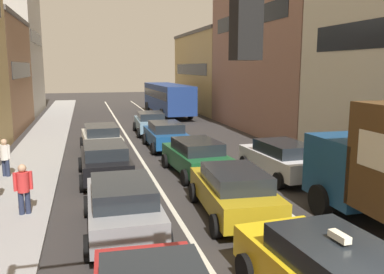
{
  "coord_description": "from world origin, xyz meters",
  "views": [
    {
      "loc": [
        -4.23,
        -3.87,
        4.46
      ],
      "look_at": [
        0.0,
        12.0,
        1.6
      ],
      "focal_mm": 37.58,
      "sensor_mm": 36.0,
      "label": 1
    }
  ],
  "objects": [
    {
      "name": "hatchback_centre_lane_third",
      "position": [
        0.15,
        11.93,
        0.8
      ],
      "size": [
        2.28,
        4.4,
        1.49
      ],
      "rotation": [
        0.0,
        0.0,
        1.63
      ],
      "color": "#19592D",
      "rests_on": "ground"
    },
    {
      "name": "sedan_left_lane_fourth",
      "position": [
        -3.49,
        17.4,
        0.8
      ],
      "size": [
        2.24,
        4.38,
        1.49
      ],
      "rotation": [
        0.0,
        0.0,
        1.62
      ],
      "color": "beige",
      "rests_on": "ground"
    },
    {
      "name": "pedestrian_far_sidewalk",
      "position": [
        -7.41,
        13.16,
        0.95
      ],
      "size": [
        0.46,
        0.36,
        1.66
      ],
      "rotation": [
        0.0,
        0.0,
        4.09
      ],
      "color": "#262D47",
      "rests_on": "ground"
    },
    {
      "name": "pedestrian_near_kerb",
      "position": [
        -6.11,
        8.46,
        0.95
      ],
      "size": [
        0.53,
        0.34,
        1.66
      ],
      "rotation": [
        0.0,
        0.0,
        1.78
      ],
      "color": "#262D47",
      "rests_on": "ground"
    },
    {
      "name": "sedan_right_lane_behind_truck",
      "position": [
        3.41,
        10.61,
        0.8
      ],
      "size": [
        2.26,
        4.39,
        1.49
      ],
      "rotation": [
        0.0,
        0.0,
        1.63
      ],
      "color": "silver",
      "rests_on": "ground"
    },
    {
      "name": "sedan_centre_lane_fifth",
      "position": [
        -0.03,
        22.82,
        0.8
      ],
      "size": [
        2.18,
        4.36,
        1.49
      ],
      "rotation": [
        0.0,
        0.0,
        1.54
      ],
      "color": "#759EB7",
      "rests_on": "ground"
    },
    {
      "name": "lane_stripe_left",
      "position": [
        -1.7,
        20.0,
        0.01
      ],
      "size": [
        0.16,
        60.0,
        0.01
      ],
      "primitive_type": "cube",
      "color": "silver",
      "rests_on": "ground"
    },
    {
      "name": "lane_stripe_right",
      "position": [
        1.7,
        20.0,
        0.01
      ],
      "size": [
        0.16,
        60.0,
        0.01
      ],
      "primitive_type": "cube",
      "color": "silver",
      "rests_on": "ground"
    },
    {
      "name": "traffic_light_pole",
      "position": [
        -4.45,
        0.24,
        3.82
      ],
      "size": [
        3.58,
        0.38,
        5.5
      ],
      "color": "#2D2D33",
      "rests_on": "ground"
    },
    {
      "name": "sedan_centre_lane_second",
      "position": [
        -0.03,
        7.02,
        0.8
      ],
      "size": [
        2.29,
        4.41,
        1.49
      ],
      "rotation": [
        0.0,
        0.0,
        1.51
      ],
      "color": "#B29319",
      "rests_on": "ground"
    },
    {
      "name": "coupe_centre_lane_fourth",
      "position": [
        -0.02,
        17.62,
        0.8
      ],
      "size": [
        2.08,
        4.31,
        1.49
      ],
      "rotation": [
        0.0,
        0.0,
        1.58
      ],
      "color": "#194C8C",
      "rests_on": "ground"
    },
    {
      "name": "building_row_right",
      "position": [
        9.9,
        20.83,
        5.78
      ],
      "size": [
        7.2,
        43.9,
        14.2
      ],
      "rotation": [
        0.0,
        0.0,
        -1.57
      ],
      "color": "tan",
      "rests_on": "ground"
    },
    {
      "name": "bus_mid_queue_primary",
      "position": [
        3.22,
        32.79,
        1.76
      ],
      "size": [
        3.03,
        10.57,
        2.9
      ],
      "rotation": [
        0.0,
        0.0,
        1.6
      ],
      "color": "navy",
      "rests_on": "ground"
    },
    {
      "name": "sedan_left_lane_third",
      "position": [
        -3.56,
        12.13,
        0.8
      ],
      "size": [
        2.14,
        4.34,
        1.49
      ],
      "rotation": [
        0.0,
        0.0,
        1.59
      ],
      "color": "black",
      "rests_on": "ground"
    },
    {
      "name": "wagon_left_lane_second",
      "position": [
        -3.38,
        6.59,
        0.8
      ],
      "size": [
        2.07,
        4.31,
        1.49
      ],
      "rotation": [
        0.0,
        0.0,
        1.57
      ],
      "color": "gray",
      "rests_on": "ground"
    },
    {
      "name": "sidewalk_left",
      "position": [
        -6.7,
        20.0,
        0.07
      ],
      "size": [
        2.6,
        64.0,
        0.14
      ],
      "primitive_type": "cube",
      "color": "#A1A1A1",
      "rests_on": "ground"
    }
  ]
}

